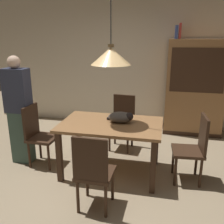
# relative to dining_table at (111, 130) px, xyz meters

# --- Properties ---
(ground) EXTENTS (10.00, 10.00, 0.00)m
(ground) POSITION_rel_dining_table_xyz_m (-0.05, -0.46, -0.65)
(ground) COLOR #998466
(back_wall) EXTENTS (6.40, 0.10, 2.90)m
(back_wall) POSITION_rel_dining_table_xyz_m (-0.05, 2.19, 0.80)
(back_wall) COLOR beige
(back_wall) RESTS_ON ground
(dining_table) EXTENTS (1.40, 0.90, 0.75)m
(dining_table) POSITION_rel_dining_table_xyz_m (0.00, 0.00, 0.00)
(dining_table) COLOR olive
(dining_table) RESTS_ON ground
(chair_right_side) EXTENTS (0.43, 0.43, 0.93)m
(chair_right_side) POSITION_rel_dining_table_xyz_m (1.13, 0.01, -0.14)
(chair_right_side) COLOR #382316
(chair_right_side) RESTS_ON ground
(chair_near_front) EXTENTS (0.41, 0.41, 0.93)m
(chair_near_front) POSITION_rel_dining_table_xyz_m (-0.00, -0.88, -0.14)
(chair_near_front) COLOR #382316
(chair_near_front) RESTS_ON ground
(chair_far_back) EXTENTS (0.43, 0.43, 0.93)m
(chair_far_back) POSITION_rel_dining_table_xyz_m (0.01, 0.88, -0.14)
(chair_far_back) COLOR #382316
(chair_far_back) RESTS_ON ground
(chair_left_side) EXTENTS (0.41, 0.41, 0.93)m
(chair_left_side) POSITION_rel_dining_table_xyz_m (-1.13, 0.00, -0.14)
(chair_left_side) COLOR #382316
(chair_left_side) RESTS_ON ground
(cat_sleeping) EXTENTS (0.39, 0.25, 0.16)m
(cat_sleeping) POSITION_rel_dining_table_xyz_m (0.13, 0.06, 0.18)
(cat_sleeping) COLOR #4C4742
(cat_sleeping) RESTS_ON dining_table
(pendant_lamp) EXTENTS (0.52, 0.52, 1.30)m
(pendant_lamp) POSITION_rel_dining_table_xyz_m (-0.00, 0.00, 1.01)
(pendant_lamp) COLOR #E5B775
(hutch_bookcase) EXTENTS (1.12, 0.45, 1.85)m
(hutch_bookcase) POSITION_rel_dining_table_xyz_m (1.26, 1.86, 0.24)
(hutch_bookcase) COLOR olive
(hutch_bookcase) RESTS_ON ground
(book_blue_wide) EXTENTS (0.06, 0.24, 0.24)m
(book_blue_wide) POSITION_rel_dining_table_xyz_m (0.84, 1.86, 1.32)
(book_blue_wide) COLOR #384C93
(book_blue_wide) RESTS_ON hutch_bookcase
(book_red_tall) EXTENTS (0.04, 0.22, 0.28)m
(book_red_tall) POSITION_rel_dining_table_xyz_m (0.90, 1.86, 1.34)
(book_red_tall) COLOR #B73833
(book_red_tall) RESTS_ON hutch_bookcase
(person_standing) EXTENTS (0.36, 0.22, 1.64)m
(person_standing) POSITION_rel_dining_table_xyz_m (-1.42, 0.03, 0.18)
(person_standing) COLOR #3D564C
(person_standing) RESTS_ON ground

